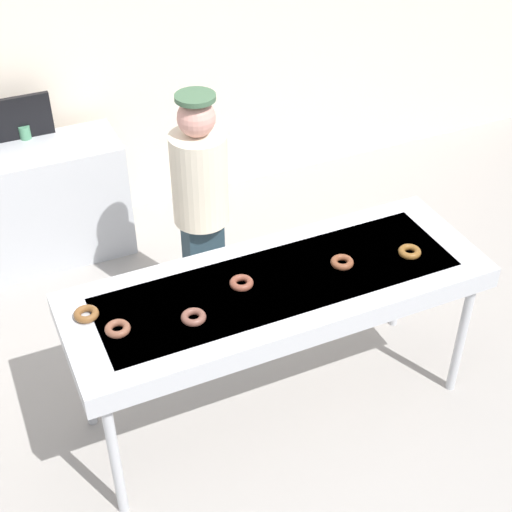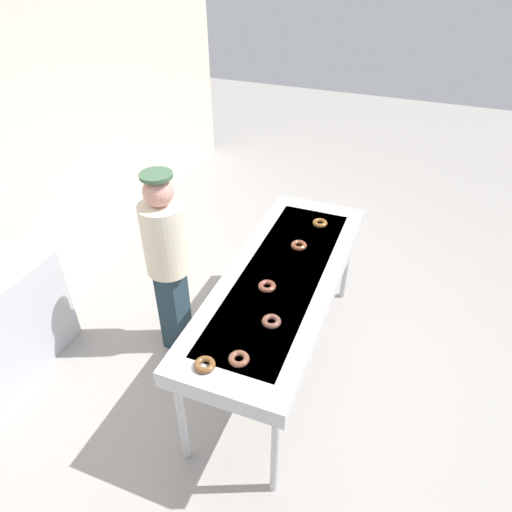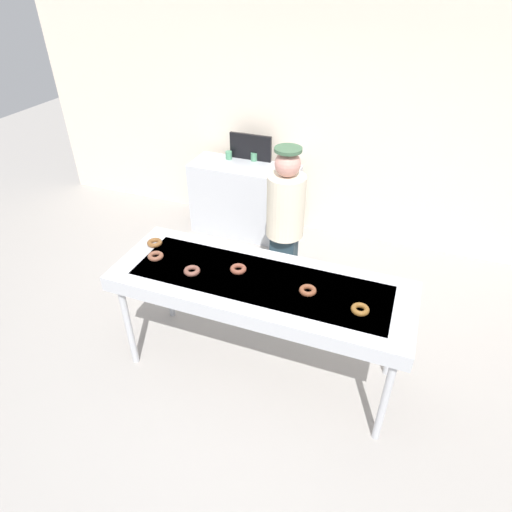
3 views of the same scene
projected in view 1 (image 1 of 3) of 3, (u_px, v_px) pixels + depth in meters
name	position (u px, v px, depth m)	size (l,w,h in m)	color
ground_plane	(276.00, 404.00, 4.60)	(16.00, 16.00, 0.00)	#9E9993
back_wall	(128.00, 7.00, 5.45)	(8.00, 0.12, 3.37)	beige
fryer_conveyor	(278.00, 292.00, 4.05)	(2.34, 0.82, 0.98)	#B7BABF
chocolate_donut_0	(241.00, 283.00, 3.97)	(0.13, 0.13, 0.04)	brown
chocolate_donut_1	(342.00, 262.00, 4.11)	(0.13, 0.13, 0.04)	brown
chocolate_donut_2	(118.00, 329.00, 3.68)	(0.13, 0.13, 0.04)	brown
chocolate_donut_3	(86.00, 314.00, 3.77)	(0.13, 0.13, 0.04)	brown
chocolate_donut_4	(194.00, 317.00, 3.75)	(0.13, 0.13, 0.04)	brown
chocolate_donut_5	(410.00, 252.00, 4.19)	(0.13, 0.13, 0.04)	brown
worker_baker	(201.00, 201.00, 4.66)	(0.35, 0.35, 1.69)	#1F323C
prep_counter	(35.00, 206.00, 5.54)	(1.34, 0.52, 0.93)	#B7BABF
paper_cup_0	(25.00, 132.00, 5.38)	(0.08, 0.08, 0.10)	#4C8C66
menu_display	(14.00, 119.00, 5.31)	(0.54, 0.04, 0.32)	black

